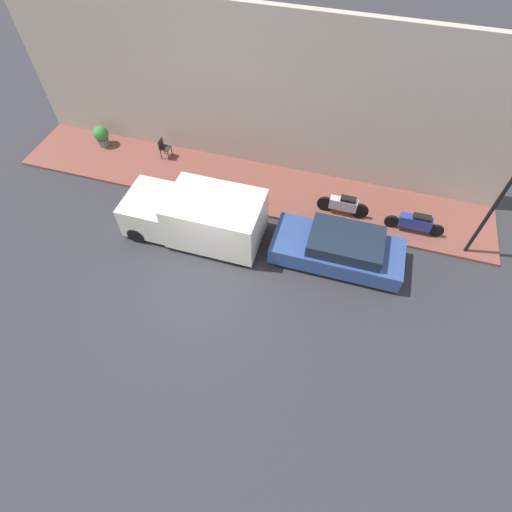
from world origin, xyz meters
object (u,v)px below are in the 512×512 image
(parked_car, at_px, (339,249))
(motorcycle_black, at_px, (216,188))
(delivery_van, at_px, (196,216))
(scooter_silver, at_px, (343,205))
(potted_plant, at_px, (101,135))
(motorcycle_blue, at_px, (416,223))
(cafe_chair, at_px, (164,147))
(streetlamp, at_px, (501,196))

(parked_car, distance_m, motorcycle_black, 5.29)
(parked_car, relative_size, delivery_van, 0.90)
(scooter_silver, height_order, potted_plant, potted_plant)
(motorcycle_blue, bearing_deg, motorcycle_black, 92.60)
(scooter_silver, height_order, motorcycle_black, motorcycle_black)
(potted_plant, bearing_deg, scooter_silver, -96.37)
(motorcycle_blue, distance_m, potted_plant, 13.42)
(parked_car, distance_m, cafe_chair, 8.65)
(delivery_van, xyz_separation_m, potted_plant, (3.60, 5.88, -0.35))
(parked_car, xyz_separation_m, delivery_van, (-0.24, 5.03, 0.34))
(scooter_silver, xyz_separation_m, cafe_chair, (1.21, 7.79, 0.05))
(delivery_van, distance_m, potted_plant, 6.90)
(scooter_silver, relative_size, motorcycle_blue, 0.92)
(parked_car, height_order, motorcycle_black, parked_car)
(motorcycle_black, relative_size, cafe_chair, 2.22)
(delivery_van, relative_size, streetlamp, 1.18)
(motorcycle_black, relative_size, potted_plant, 2.06)
(motorcycle_black, height_order, cafe_chair, cafe_chair)
(motorcycle_black, relative_size, streetlamp, 0.45)
(delivery_van, height_order, scooter_silver, delivery_van)
(parked_car, xyz_separation_m, motorcycle_black, (1.68, 5.02, -0.06))
(parked_car, bearing_deg, delivery_van, 92.70)
(motorcycle_blue, bearing_deg, delivery_van, 106.76)
(delivery_van, distance_m, motorcycle_blue, 7.82)
(motorcycle_black, bearing_deg, parked_car, -108.47)
(parked_car, distance_m, streetlamp, 5.04)
(motorcycle_blue, bearing_deg, potted_plant, 84.24)
(scooter_silver, relative_size, streetlamp, 0.46)
(scooter_silver, distance_m, motorcycle_black, 4.87)
(motorcycle_black, xyz_separation_m, streetlamp, (-0.06, -9.31, 2.16))
(motorcycle_blue, bearing_deg, cafe_chair, 82.58)
(parked_car, relative_size, scooter_silver, 2.28)
(delivery_van, bearing_deg, parked_car, -87.30)
(scooter_silver, relative_size, cafe_chair, 2.26)
(parked_car, xyz_separation_m, cafe_chair, (3.37, 7.96, -0.00))
(motorcycle_black, bearing_deg, scooter_silver, -84.27)
(streetlamp, bearing_deg, potted_plant, 83.45)
(scooter_silver, relative_size, motorcycle_black, 1.02)
(parked_car, xyz_separation_m, potted_plant, (3.36, 10.91, -0.01))
(scooter_silver, bearing_deg, streetlamp, -96.99)
(parked_car, xyz_separation_m, scooter_silver, (2.16, 0.18, -0.05))
(delivery_van, bearing_deg, streetlamp, -78.77)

